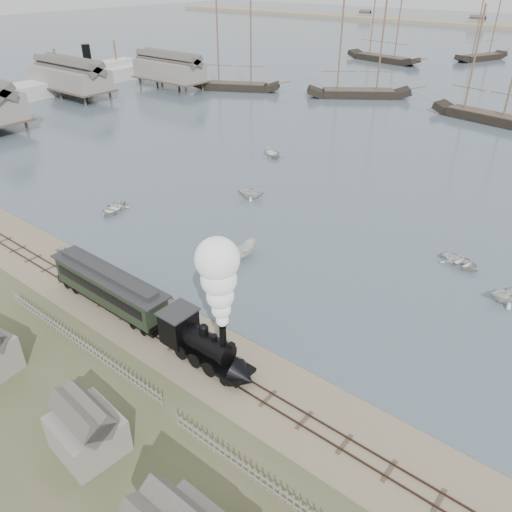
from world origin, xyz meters
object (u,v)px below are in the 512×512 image
Objects in this scene: beached_dinghy at (69,254)px; steamship at (88,65)px; passenger_coach at (109,287)px; locomotive at (214,316)px.

beached_dinghy is 86.95m from steamship.
beached_dinghy is at bearing -131.78° from steamship.
locomotive is at bearing 0.00° from passenger_coach.
passenger_coach is (-12.24, 0.00, -2.73)m from locomotive.
locomotive is 23.04m from beached_dinghy.
passenger_coach is 96.65m from steamship.
steamship reaches higher than passenger_coach.
locomotive reaches higher than beached_dinghy.
steamship reaches higher than beached_dinghy.
steamship is at bearing 56.26° from beached_dinghy.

